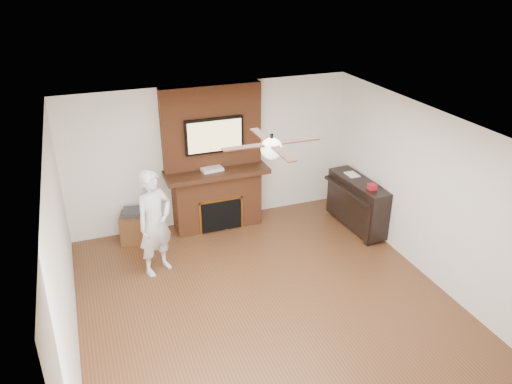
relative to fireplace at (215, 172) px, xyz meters
name	(u,v)px	position (x,y,z in m)	size (l,w,h in m)	color
room_shell	(270,228)	(0.00, -2.55, 0.25)	(5.36, 5.86, 2.86)	#4E2C17
fireplace	(215,172)	(0.00, 0.00, 0.00)	(1.78, 0.64, 2.50)	brown
tv	(214,136)	(0.00, -0.05, 0.68)	(1.00, 0.08, 0.60)	black
ceiling_fan	(272,148)	(0.00, -2.55, 1.34)	(1.21, 1.21, 0.31)	black
person	(155,223)	(-1.26, -1.12, -0.17)	(0.61, 0.40, 1.65)	silver
side_table	(136,226)	(-1.43, -0.07, -0.74)	(0.59, 0.59, 0.56)	#543218
piano	(358,202)	(2.28, -0.99, -0.51)	(0.59, 1.39, 0.99)	black
cable_box	(212,169)	(-0.08, -0.10, 0.11)	(0.36, 0.21, 0.05)	silver
candle_orange	(213,226)	(-0.13, -0.19, -0.93)	(0.07, 0.07, 0.14)	red
candle_green	(216,227)	(-0.07, -0.21, -0.95)	(0.06, 0.06, 0.10)	#398435
candle_cream	(226,226)	(0.09, -0.25, -0.94)	(0.09, 0.09, 0.11)	#F9DBC6
candle_blue	(226,224)	(0.13, -0.16, -0.96)	(0.06, 0.06, 0.07)	#3656A3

